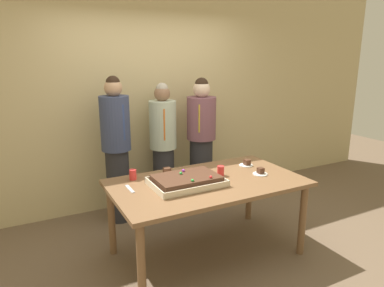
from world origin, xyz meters
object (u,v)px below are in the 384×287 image
plated_slice_near_left (167,173)px  person_green_shirt_behind (117,148)px  plated_slice_far_left (246,164)px  sheet_cake (187,181)px  person_serving_front (163,145)px  party_table (207,189)px  plated_slice_near_right (260,172)px  cake_server_utensil (130,189)px  drink_cup_nearest (133,175)px  person_striped_tie_right (201,140)px  drink_cup_middle (221,171)px

plated_slice_near_left → person_green_shirt_behind: size_ratio=0.09×
plated_slice_near_left → plated_slice_far_left: plated_slice_near_left is taller
sheet_cake → person_serving_front: bearing=77.0°
party_table → plated_slice_near_right: bearing=-8.2°
plated_slice_near_left → plated_slice_near_right: size_ratio=1.00×
party_table → cake_server_utensil: size_ratio=9.22×
plated_slice_far_left → cake_server_utensil: size_ratio=0.75×
drink_cup_nearest → person_serving_front: (0.68, 0.86, 0.01)m
cake_server_utensil → person_striped_tie_right: person_striped_tie_right is taller
drink_cup_nearest → drink_cup_middle: size_ratio=1.00×
plated_slice_far_left → party_table: bearing=-160.7°
plated_slice_near_right → person_serving_front: bearing=111.3°
person_green_shirt_behind → plated_slice_near_right: bearing=26.4°
party_table → plated_slice_near_left: plated_slice_near_left is taller
drink_cup_nearest → person_striped_tie_right: 1.43m
plated_slice_near_left → drink_cup_middle: (0.47, -0.26, 0.02)m
person_green_shirt_behind → plated_slice_far_left: bearing=35.4°
plated_slice_near_right → drink_cup_middle: (-0.38, 0.16, 0.03)m
party_table → plated_slice_far_left: (0.62, 0.22, 0.10)m
plated_slice_near_right → person_serving_front: (-0.51, 1.32, 0.04)m
party_table → plated_slice_near_left: size_ratio=12.30×
sheet_cake → drink_cup_middle: sheet_cake is taller
sheet_cake → drink_cup_middle: bearing=10.6°
plated_slice_near_left → plated_slice_near_right: plated_slice_near_left is taller
party_table → person_striped_tie_right: (0.57, 1.16, 0.17)m
sheet_cake → plated_slice_near_left: bearing=98.6°
person_green_shirt_behind → person_striped_tie_right: 1.14m
drink_cup_nearest → person_serving_front: size_ratio=0.06×
drink_cup_middle → person_serving_front: (-0.13, 1.16, 0.01)m
cake_server_utensil → person_striped_tie_right: 1.66m
plated_slice_far_left → person_serving_front: bearing=118.7°
person_serving_front → person_striped_tie_right: person_striped_tie_right is taller
plated_slice_near_left → cake_server_utensil: bearing=-156.4°
plated_slice_far_left → person_striped_tie_right: 0.95m
plated_slice_far_left → drink_cup_nearest: bearing=172.8°
drink_cup_middle → plated_slice_near_right: bearing=-22.5°
plated_slice_far_left → person_green_shirt_behind: 1.51m
party_table → drink_cup_nearest: bearing=149.2°
drink_cup_nearest → drink_cup_middle: (0.82, -0.30, 0.00)m
cake_server_utensil → person_green_shirt_behind: size_ratio=0.12×
party_table → sheet_cake: size_ratio=2.80×
drink_cup_middle → person_serving_front: person_serving_front is taller
person_serving_front → sheet_cake: bearing=0.0°
drink_cup_middle → person_serving_front: size_ratio=0.06×
plated_slice_near_right → person_striped_tie_right: size_ratio=0.09×
plated_slice_far_left → person_striped_tie_right: (-0.05, 0.94, 0.06)m
drink_cup_middle → person_striped_tie_right: person_striped_tie_right is taller
person_striped_tie_right → plated_slice_far_left: bearing=37.2°
sheet_cake → person_striped_tie_right: bearing=55.6°
plated_slice_near_right → plated_slice_far_left: bearing=81.5°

